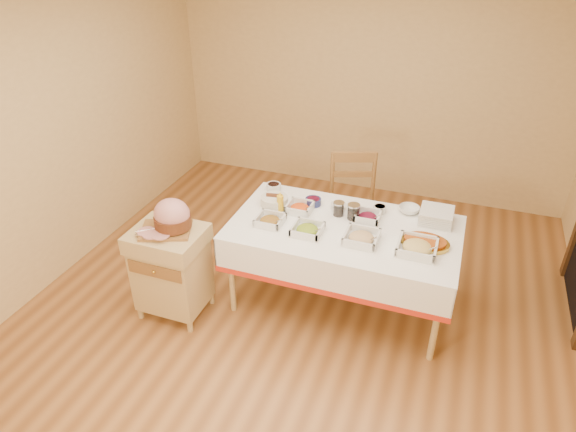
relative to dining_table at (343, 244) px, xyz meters
The scene contains 22 objects.
room_shell 0.82m from the dining_table, 135.00° to the right, with size 5.00×5.00×5.00m.
dining_table is the anchor object (origin of this frame).
butcher_cart 1.41m from the dining_table, 155.08° to the right, with size 0.56×0.48×0.79m.
dining_chair 0.75m from the dining_table, 97.49° to the left, with size 0.58×0.57×1.02m.
ham_on_board 1.39m from the dining_table, 155.58° to the right, with size 0.40×0.38×0.27m.
serving_dish_a 0.63m from the dining_table, 164.79° to the right, with size 0.22×0.21×0.09m.
serving_dish_b 0.37m from the dining_table, 143.48° to the right, with size 0.23×0.23×0.09m.
serving_dish_c 0.31m from the dining_table, 42.70° to the right, with size 0.26×0.26×0.10m.
serving_dish_d 0.64m from the dining_table, 13.92° to the right, with size 0.29×0.29×0.11m.
serving_dish_e 0.48m from the dining_table, 164.36° to the left, with size 0.22×0.21×0.10m.
serving_dish_f 0.30m from the dining_table, 48.90° to the left, with size 0.21×0.20×0.10m.
small_bowl_left 0.88m from the dining_table, 152.49° to the left, with size 0.13×0.13×0.06m.
small_bowl_mid 0.47m from the dining_table, 142.97° to the left, with size 0.14×0.14×0.06m.
small_bowl_right 0.44m from the dining_table, 56.78° to the left, with size 0.11×0.11×0.06m.
bowl_white_imported 0.36m from the dining_table, 114.17° to the left, with size 0.13×0.13×0.03m, color silver.
bowl_small_imported 0.64m from the dining_table, 42.18° to the left, with size 0.17×0.17×0.05m, color silver.
preserve_jar_left 0.29m from the dining_table, 119.95° to the left, with size 0.09×0.09×0.12m.
preserve_jar_right 0.27m from the dining_table, 77.19° to the left, with size 0.10×0.10×0.13m.
mustard_bottle 0.63m from the dining_table, behind, with size 0.06×0.06×0.18m.
bread_basket 0.70m from the dining_table, 168.56° to the left, with size 0.23×0.23×0.10m.
plate_stack 0.78m from the dining_table, 26.01° to the left, with size 0.26×0.26×0.11m.
brass_platter 0.66m from the dining_table, ahead, with size 0.37×0.27×0.05m.
Camera 1 is at (1.07, -3.13, 2.93)m, focal length 32.00 mm.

